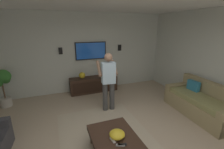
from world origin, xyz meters
TOP-DOWN VIEW (x-y plane):
  - ground_plane at (0.00, 0.00)m, footprint 7.27×7.27m
  - wall_back_tv at (3.08, 0.00)m, footprint 0.10×6.22m
  - area_rug at (-0.09, 0.21)m, footprint 3.14×1.90m
  - couch at (0.19, -2.50)m, footprint 1.94×0.95m
  - coffee_table at (-0.29, 0.21)m, footprint 1.00×0.80m
  - media_console at (2.75, -0.19)m, footprint 0.45×1.70m
  - tv at (2.99, -0.19)m, footprint 0.05×1.11m
  - person_standing at (1.30, -0.25)m, footprint 0.57×0.57m
  - potted_plant_tall at (2.54, 2.53)m, footprint 0.45×0.55m
  - bowl at (-0.35, 0.18)m, footprint 0.28×0.28m
  - remote_white at (-0.40, 0.28)m, footprint 0.15×0.06m
  - remote_black at (-0.56, 0.17)m, footprint 0.08×0.16m
  - remote_grey at (-0.56, 0.21)m, footprint 0.10×0.15m
  - vase_round at (2.77, 0.21)m, footprint 0.22×0.22m
  - wall_speaker_left at (3.00, -1.32)m, footprint 0.06×0.12m
  - wall_speaker_right at (3.00, 0.85)m, footprint 0.06×0.12m

SIDE VIEW (x-z plane):
  - ground_plane at x=0.00m, z-range 0.00..0.00m
  - area_rug at x=-0.09m, z-range 0.00..0.01m
  - media_console at x=2.75m, z-range 0.00..0.55m
  - coffee_table at x=-0.29m, z-range 0.10..0.50m
  - couch at x=0.19m, z-range -0.12..0.75m
  - remote_white at x=-0.40m, z-range 0.40..0.42m
  - remote_black at x=-0.56m, z-range 0.40..0.42m
  - remote_grey at x=-0.56m, z-range 0.40..0.42m
  - bowl at x=-0.35m, z-range 0.40..0.53m
  - vase_round at x=2.77m, z-range 0.55..0.77m
  - potted_plant_tall at x=2.54m, z-range 0.25..1.39m
  - person_standing at x=1.30m, z-range 0.11..1.75m
  - wall_back_tv at x=3.08m, z-range 0.00..2.79m
  - tv at x=2.99m, z-range 1.16..1.79m
  - wall_speaker_right at x=3.00m, z-range 1.42..1.64m
  - wall_speaker_left at x=3.00m, z-range 1.42..1.64m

